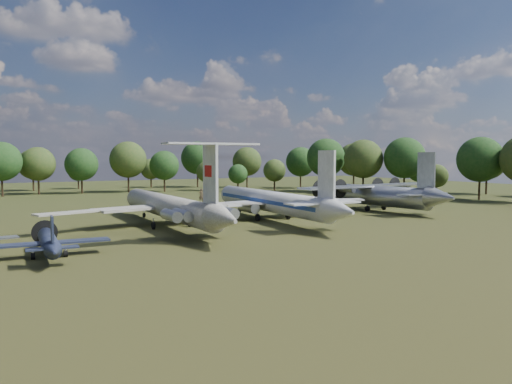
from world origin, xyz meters
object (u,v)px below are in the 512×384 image
il62_airliner (168,211)px  person_on_il62 (201,195)px  tu104_jet (270,205)px  an12_transport (372,198)px  small_prop_west (49,246)px

il62_airliner → person_on_il62: person_on_il62 is taller
tu104_jet → person_on_il62: person_on_il62 is taller
an12_transport → small_prop_west: an12_transport is taller
small_prop_west → person_on_il62: size_ratio=9.64×
small_prop_west → tu104_jet: bearing=27.0°
an12_transport → small_prop_west: bearing=-168.9°
an12_transport → small_prop_west: size_ratio=2.23×
il62_airliner → person_on_il62: (-0.13, -12.77, 3.12)m
tu104_jet → an12_transport: bearing=9.6°
an12_transport → person_on_il62: person_on_il62 is taller
tu104_jet → small_prop_west: (-34.83, -15.57, -1.13)m
an12_transport → person_on_il62: 44.23m
person_on_il62 → il62_airliner: bearing=-90.8°
person_on_il62 → an12_transport: bearing=-159.6°
il62_airliner → tu104_jet: tu104_jet is taller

